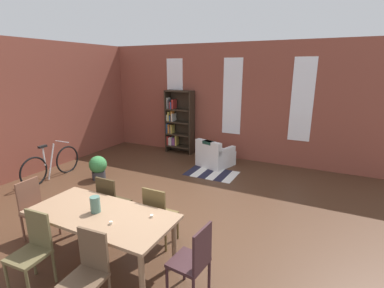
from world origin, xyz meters
name	(u,v)px	position (x,y,z in m)	size (l,w,h in m)	color
ground_plane	(153,222)	(0.00, 0.00, 0.00)	(10.72, 10.72, 0.00)	#482E1E
back_wall_brick	(233,102)	(0.00, 4.18, 1.65)	(9.06, 0.12, 3.30)	brown
window_pane_0	(175,94)	(-1.88, 4.11, 1.81)	(0.55, 0.02, 2.14)	white
window_pane_1	(232,97)	(0.00, 4.11, 1.81)	(0.55, 0.02, 2.14)	white
window_pane_2	(302,100)	(1.88, 4.11, 1.81)	(0.55, 0.02, 2.14)	white
dining_table	(101,219)	(0.01, -1.18, 0.67)	(2.02, 0.92, 0.75)	#937053
vase_on_table	(95,204)	(-0.08, -1.18, 0.86)	(0.13, 0.13, 0.22)	#4C7266
tealight_candle_0	(152,216)	(0.67, -0.96, 0.77)	(0.04, 0.04, 0.03)	silver
tealight_candle_1	(111,223)	(0.31, -1.33, 0.77)	(0.04, 0.04, 0.04)	silver
tealight_candle_2	(93,207)	(-0.19, -1.13, 0.77)	(0.04, 0.04, 0.03)	silver
dining_chair_head_right	(194,260)	(1.39, -1.19, 0.51)	(0.44, 0.44, 0.95)	#371F22
dining_chair_head_left	(35,207)	(-1.38, -1.18, 0.51)	(0.42, 0.42, 0.95)	brown
dining_chair_near_right	(88,271)	(0.45, -1.87, 0.51)	(0.43, 0.43, 0.95)	brown
dining_chair_far_right	(159,214)	(0.46, -0.49, 0.51)	(0.40, 0.40, 0.95)	brown
dining_chair_far_left	(112,201)	(-0.45, -0.49, 0.51)	(0.40, 0.40, 0.95)	#3A2E1A
dining_chair_near_left	(33,248)	(-0.45, -1.87, 0.51)	(0.43, 0.43, 0.95)	brown
bookshelf_tall	(178,122)	(-1.69, 3.92, 0.97)	(0.89, 0.34, 1.95)	#2D2319
armchair_white	(215,156)	(-0.14, 3.23, 0.28)	(1.00, 1.00, 0.75)	silver
bicycle_second	(52,165)	(-3.33, 0.59, 0.35)	(0.44, 1.68, 0.90)	black
potted_plant_by_shelf	(98,167)	(-2.30, 1.07, 0.31)	(0.42, 0.42, 0.58)	#333338
striped_rug	(211,173)	(0.02, 2.63, 0.00)	(1.27, 0.85, 0.01)	#1E1E33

